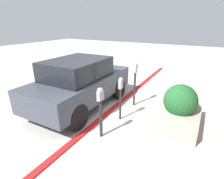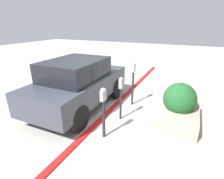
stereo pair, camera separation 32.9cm
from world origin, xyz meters
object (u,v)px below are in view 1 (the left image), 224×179
at_px(planter_box, 179,110).
at_px(parked_car_front, 80,82).
at_px(parking_meter_second, 121,92).
at_px(parking_meter_nearest, 100,105).
at_px(parking_meter_middle, 135,79).

relative_size(planter_box, parked_car_front, 0.42).
bearing_deg(parked_car_front, parking_meter_second, -96.38).
relative_size(parking_meter_second, planter_box, 0.79).
height_order(parking_meter_nearest, parking_meter_second, parking_meter_nearest).
bearing_deg(planter_box, parking_meter_nearest, 133.65).
xyz_separation_m(parking_meter_middle, parked_car_front, (-0.94, 1.56, -0.12)).
relative_size(parking_meter_second, parking_meter_middle, 0.86).
xyz_separation_m(parking_meter_nearest, planter_box, (1.51, -1.59, -0.42)).
bearing_deg(parking_meter_middle, parked_car_front, 120.91).
bearing_deg(planter_box, parked_car_front, 96.74).
bearing_deg(parking_meter_nearest, parked_car_front, 53.25).
xyz_separation_m(planter_box, parked_car_front, (-0.37, 3.12, 0.39)).
distance_m(planter_box, parked_car_front, 3.17).
distance_m(parking_meter_second, parked_car_front, 1.58).
distance_m(parking_meter_middle, planter_box, 1.74).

